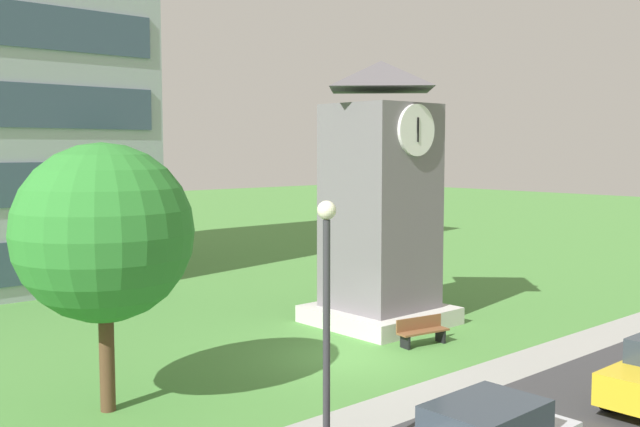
{
  "coord_description": "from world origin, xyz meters",
  "views": [
    {
      "loc": [
        -14.79,
        -15.48,
        6.23
      ],
      "look_at": [
        1.97,
        3.42,
        4.0
      ],
      "focal_mm": 41.0,
      "sensor_mm": 36.0,
      "label": 1
    }
  ],
  "objects_px": {
    "park_bench": "(422,331)",
    "tree_streetside": "(104,233)",
    "street_lamp": "(327,305)",
    "clock_tower": "(380,209)"
  },
  "relations": [
    {
      "from": "clock_tower",
      "to": "tree_streetside",
      "type": "height_order",
      "value": "clock_tower"
    },
    {
      "from": "park_bench",
      "to": "tree_streetside",
      "type": "xyz_separation_m",
      "value": [
        -10.12,
        1.12,
        3.82
      ]
    },
    {
      "from": "street_lamp",
      "to": "tree_streetside",
      "type": "height_order",
      "value": "tree_streetside"
    },
    {
      "from": "park_bench",
      "to": "tree_streetside",
      "type": "bearing_deg",
      "value": 173.67
    },
    {
      "from": "street_lamp",
      "to": "clock_tower",
      "type": "bearing_deg",
      "value": 39.13
    },
    {
      "from": "clock_tower",
      "to": "street_lamp",
      "type": "xyz_separation_m",
      "value": [
        -9.69,
        -7.88,
        -0.8
      ]
    },
    {
      "from": "clock_tower",
      "to": "tree_streetside",
      "type": "bearing_deg",
      "value": -170.75
    },
    {
      "from": "street_lamp",
      "to": "park_bench",
      "type": "bearing_deg",
      "value": 29.95
    },
    {
      "from": "park_bench",
      "to": "clock_tower",
      "type": "bearing_deg",
      "value": 68.91
    },
    {
      "from": "clock_tower",
      "to": "tree_streetside",
      "type": "relative_size",
      "value": 1.46
    }
  ]
}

